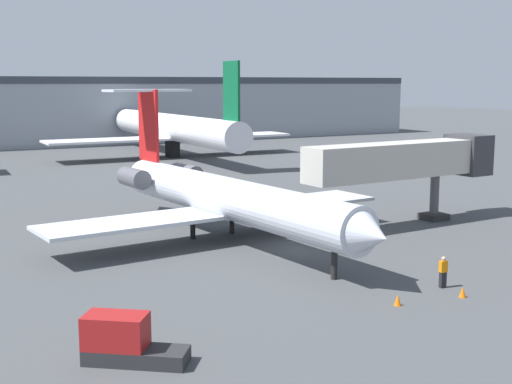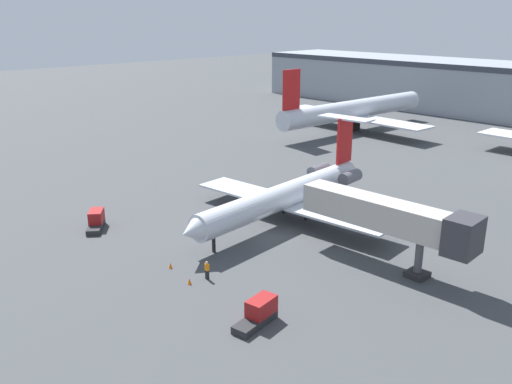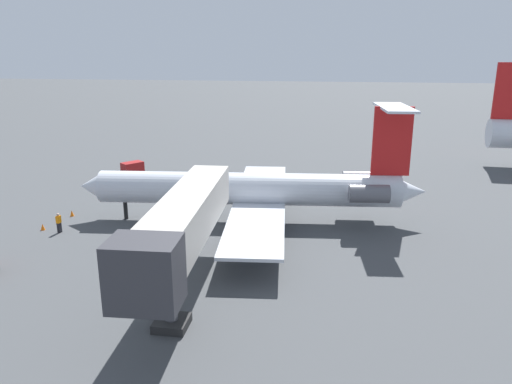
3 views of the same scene
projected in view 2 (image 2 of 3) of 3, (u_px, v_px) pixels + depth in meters
name	position (u px, v px, depth m)	size (l,w,h in m)	color
ground_plane	(263.00, 237.00, 56.92)	(400.00, 400.00, 0.10)	#424447
regional_jet	(289.00, 193.00, 60.72)	(25.38, 30.18, 10.16)	silver
jet_bridge	(396.00, 218.00, 48.27)	(17.00, 3.73, 6.57)	#B7B2A8
ground_crew_marshaller	(207.00, 270.00, 47.45)	(0.43, 0.30, 1.69)	black
baggage_tug_lead	(96.00, 221.00, 58.90)	(4.03, 3.54, 1.90)	#262628
baggage_tug_trailing	(259.00, 313.00, 40.67)	(2.04, 4.18, 1.90)	#262628
traffic_cone_near	(189.00, 281.00, 46.73)	(0.36, 0.36, 0.55)	orange
traffic_cone_mid	(170.00, 265.00, 49.68)	(0.36, 0.36, 0.55)	orange
parked_airliner_west_end	(354.00, 110.00, 107.45)	(33.14, 39.29, 13.10)	silver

